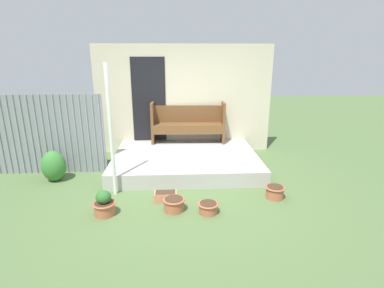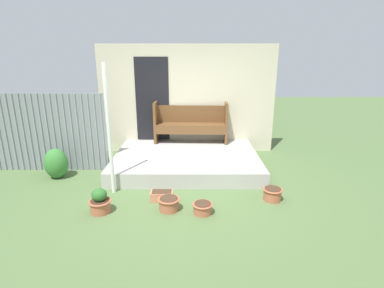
{
  "view_description": "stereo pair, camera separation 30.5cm",
  "coord_description": "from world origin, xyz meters",
  "px_view_note": "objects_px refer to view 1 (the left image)",
  "views": [
    {
      "loc": [
        -0.08,
        -4.98,
        2.39
      ],
      "look_at": [
        0.21,
        0.4,
        0.75
      ],
      "focal_mm": 28.0,
      "sensor_mm": 36.0,
      "label": 1
    },
    {
      "loc": [
        0.23,
        -4.99,
        2.39
      ],
      "look_at": [
        0.21,
        0.4,
        0.75
      ],
      "focal_mm": 28.0,
      "sensor_mm": 36.0,
      "label": 2
    }
  ],
  "objects_px": {
    "support_post": "(111,132)",
    "flower_pot_middle": "(174,204)",
    "flower_pot_left": "(104,204)",
    "planter_box_rect": "(166,196)",
    "shrub_by_fence": "(54,166)",
    "flower_pot_right": "(208,207)",
    "bench": "(188,122)",
    "flower_pot_far_right": "(275,192)"
  },
  "relations": [
    {
      "from": "flower_pot_middle",
      "to": "flower_pot_far_right",
      "type": "distance_m",
      "value": 1.76
    },
    {
      "from": "shrub_by_fence",
      "to": "bench",
      "type": "bearing_deg",
      "value": 29.48
    },
    {
      "from": "flower_pot_right",
      "to": "shrub_by_fence",
      "type": "relative_size",
      "value": 0.54
    },
    {
      "from": "flower_pot_right",
      "to": "planter_box_rect",
      "type": "xyz_separation_m",
      "value": [
        -0.67,
        0.43,
        -0.02
      ]
    },
    {
      "from": "flower_pot_left",
      "to": "bench",
      "type": "bearing_deg",
      "value": 63.88
    },
    {
      "from": "bench",
      "to": "flower_pot_left",
      "type": "bearing_deg",
      "value": -114.05
    },
    {
      "from": "flower_pot_middle",
      "to": "flower_pot_far_right",
      "type": "bearing_deg",
      "value": 11.08
    },
    {
      "from": "bench",
      "to": "planter_box_rect",
      "type": "bearing_deg",
      "value": -98.99
    },
    {
      "from": "bench",
      "to": "support_post",
      "type": "bearing_deg",
      "value": -120.42
    },
    {
      "from": "flower_pot_far_right",
      "to": "planter_box_rect",
      "type": "bearing_deg",
      "value": -179.81
    },
    {
      "from": "flower_pot_left",
      "to": "planter_box_rect",
      "type": "height_order",
      "value": "flower_pot_left"
    },
    {
      "from": "bench",
      "to": "flower_pot_right",
      "type": "relative_size",
      "value": 5.45
    },
    {
      "from": "flower_pot_middle",
      "to": "flower_pot_far_right",
      "type": "xyz_separation_m",
      "value": [
        1.72,
        0.34,
        0.0
      ]
    },
    {
      "from": "flower_pot_middle",
      "to": "flower_pot_right",
      "type": "bearing_deg",
      "value": -10.99
    },
    {
      "from": "flower_pot_right",
      "to": "planter_box_rect",
      "type": "relative_size",
      "value": 0.87
    },
    {
      "from": "support_post",
      "to": "flower_pot_right",
      "type": "height_order",
      "value": "support_post"
    },
    {
      "from": "planter_box_rect",
      "to": "support_post",
      "type": "bearing_deg",
      "value": 161.08
    },
    {
      "from": "flower_pot_left",
      "to": "support_post",
      "type": "bearing_deg",
      "value": 87.54
    },
    {
      "from": "planter_box_rect",
      "to": "flower_pot_right",
      "type": "bearing_deg",
      "value": -32.8
    },
    {
      "from": "flower_pot_middle",
      "to": "shrub_by_fence",
      "type": "relative_size",
      "value": 0.58
    },
    {
      "from": "shrub_by_fence",
      "to": "flower_pot_left",
      "type": "bearing_deg",
      "value": -47.27
    },
    {
      "from": "bench",
      "to": "flower_pot_far_right",
      "type": "distance_m",
      "value": 2.9
    },
    {
      "from": "flower_pot_far_right",
      "to": "planter_box_rect",
      "type": "height_order",
      "value": "flower_pot_far_right"
    },
    {
      "from": "flower_pot_left",
      "to": "flower_pot_middle",
      "type": "height_order",
      "value": "flower_pot_left"
    },
    {
      "from": "planter_box_rect",
      "to": "shrub_by_fence",
      "type": "xyz_separation_m",
      "value": [
        -2.17,
        0.96,
        0.22
      ]
    },
    {
      "from": "support_post",
      "to": "planter_box_rect",
      "type": "height_order",
      "value": "support_post"
    },
    {
      "from": "support_post",
      "to": "flower_pot_far_right",
      "type": "relative_size",
      "value": 6.69
    },
    {
      "from": "support_post",
      "to": "bench",
      "type": "bearing_deg",
      "value": 57.51
    },
    {
      "from": "support_post",
      "to": "flower_pot_left",
      "type": "relative_size",
      "value": 5.68
    },
    {
      "from": "bench",
      "to": "flower_pot_far_right",
      "type": "relative_size",
      "value": 5.22
    },
    {
      "from": "planter_box_rect",
      "to": "flower_pot_middle",
      "type": "bearing_deg",
      "value": -66.6
    },
    {
      "from": "flower_pot_middle",
      "to": "shrub_by_fence",
      "type": "xyz_separation_m",
      "value": [
        -2.32,
        1.29,
        0.19
      ]
    },
    {
      "from": "shrub_by_fence",
      "to": "flower_pot_right",
      "type": "bearing_deg",
      "value": -26.04
    },
    {
      "from": "bench",
      "to": "flower_pot_left",
      "type": "relative_size",
      "value": 4.43
    },
    {
      "from": "support_post",
      "to": "flower_pot_middle",
      "type": "distance_m",
      "value": 1.58
    },
    {
      "from": "bench",
      "to": "shrub_by_fence",
      "type": "xyz_separation_m",
      "value": [
        -2.65,
        -1.5,
        -0.51
      ]
    },
    {
      "from": "flower_pot_left",
      "to": "flower_pot_right",
      "type": "distance_m",
      "value": 1.6
    },
    {
      "from": "flower_pot_left",
      "to": "planter_box_rect",
      "type": "xyz_separation_m",
      "value": [
        0.92,
        0.4,
        -0.09
      ]
    },
    {
      "from": "support_post",
      "to": "flower_pot_middle",
      "type": "bearing_deg",
      "value": -31.62
    },
    {
      "from": "flower_pot_middle",
      "to": "shrub_by_fence",
      "type": "height_order",
      "value": "shrub_by_fence"
    },
    {
      "from": "flower_pot_right",
      "to": "planter_box_rect",
      "type": "height_order",
      "value": "flower_pot_right"
    },
    {
      "from": "bench",
      "to": "planter_box_rect",
      "type": "xyz_separation_m",
      "value": [
        -0.48,
        -2.46,
        -0.73
      ]
    }
  ]
}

